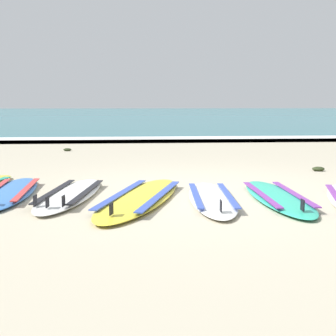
% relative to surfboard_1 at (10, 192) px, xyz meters
% --- Properties ---
extents(ground_plane, '(80.00, 80.00, 0.00)m').
position_rel_surfboard_1_xyz_m(ground_plane, '(2.30, -0.05, -0.04)').
color(ground_plane, '#B7AD93').
extents(sea, '(80.00, 60.00, 0.10)m').
position_rel_surfboard_1_xyz_m(sea, '(2.30, 37.02, 0.01)').
color(sea, teal).
rests_on(sea, ground).
extents(wave_foam_strip, '(80.00, 0.95, 0.11)m').
position_rel_surfboard_1_xyz_m(wave_foam_strip, '(2.30, 7.50, 0.02)').
color(wave_foam_strip, white).
rests_on(wave_foam_strip, ground).
extents(surfboard_1, '(0.60, 2.13, 0.18)m').
position_rel_surfboard_1_xyz_m(surfboard_1, '(0.00, 0.00, 0.00)').
color(surfboard_1, '#3875CC').
rests_on(surfboard_1, ground).
extents(surfboard_2, '(0.84, 2.19, 0.18)m').
position_rel_surfboard_1_xyz_m(surfboard_2, '(0.74, -0.19, 0.00)').
color(surfboard_2, white).
rests_on(surfboard_2, ground).
extents(surfboard_3, '(1.35, 2.61, 0.18)m').
position_rel_surfboard_1_xyz_m(surfboard_3, '(1.56, -0.43, -0.00)').
color(surfboard_3, yellow).
rests_on(surfboard_3, ground).
extents(surfboard_4, '(0.63, 2.05, 0.18)m').
position_rel_surfboard_1_xyz_m(surfboard_4, '(2.37, -0.53, 0.00)').
color(surfboard_4, white).
rests_on(surfboard_4, ground).
extents(surfboard_5, '(0.57, 2.14, 0.18)m').
position_rel_surfboard_1_xyz_m(surfboard_5, '(3.13, -0.52, -0.00)').
color(surfboard_5, '#2DB793').
rests_on(surfboard_5, ground).
extents(seaweed_clump_near_shoreline, '(0.20, 0.16, 0.07)m').
position_rel_surfboard_1_xyz_m(seaweed_clump_near_shoreline, '(4.50, 1.65, -0.00)').
color(seaweed_clump_near_shoreline, '#2D381E').
rests_on(seaweed_clump_near_shoreline, ground).
extents(seaweed_clump_mid_sand, '(0.18, 0.15, 0.06)m').
position_rel_surfboard_1_xyz_m(seaweed_clump_mid_sand, '(-0.01, 5.13, -0.00)').
color(seaweed_clump_mid_sand, '#2D381E').
rests_on(seaweed_clump_mid_sand, ground).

